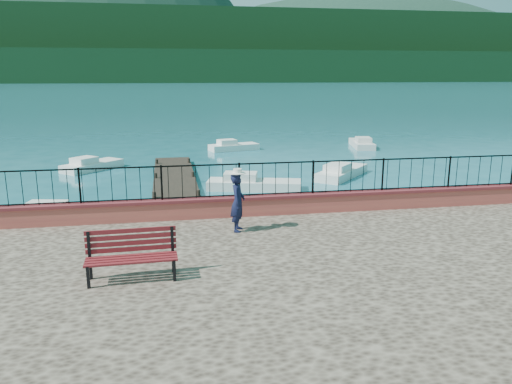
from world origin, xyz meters
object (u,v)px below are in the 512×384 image
object	(u,v)px
person	(238,202)
boat_3	(92,163)
boat_1	(254,181)
boat_4	(234,144)
boat_2	(342,169)
park_bench	(132,265)
boat_0	(62,213)
boat_5	(362,141)

from	to	relation	value
person	boat_3	world-z (taller)	person
boat_1	boat_4	world-z (taller)	same
boat_2	boat_4	distance (m)	11.00
park_bench	boat_2	size ratio (longest dim) A/B	0.44
person	boat_0	xyz separation A→B (m)	(-5.54, 5.59, -1.57)
boat_2	boat_5	xyz separation A→B (m)	(5.13, 10.05, 0.00)
boat_3	boat_5	world-z (taller)	same
boat_1	boat_4	xyz separation A→B (m)	(0.71, 12.17, 0.00)
person	boat_5	distance (m)	25.12
boat_1	boat_3	xyz separation A→B (m)	(-8.06, 6.38, 0.00)
boat_3	boat_4	distance (m)	10.51
boat_1	boat_3	bearing A→B (deg)	156.71
boat_0	boat_2	bearing A→B (deg)	37.34
boat_4	boat_5	bearing A→B (deg)	-15.28
boat_0	boat_2	xyz separation A→B (m)	(12.72, 6.20, 0.00)
boat_2	boat_3	distance (m)	13.76
boat_1	boat_4	bearing A→B (deg)	101.71
person	boat_4	size ratio (longest dim) A/B	0.45
person	boat_2	xyz separation A→B (m)	(7.18, 11.79, -1.57)
boat_1	person	bearing A→B (deg)	-87.48
boat_2	boat_4	xyz separation A→B (m)	(-4.29, 10.13, 0.00)
person	boat_5	bearing A→B (deg)	-13.13
boat_0	boat_3	bearing A→B (deg)	103.23
person	boat_3	xyz separation A→B (m)	(-5.89, 16.12, -1.57)
park_bench	boat_0	size ratio (longest dim) A/B	0.47
boat_0	boat_4	xyz separation A→B (m)	(8.42, 16.33, 0.00)
person	boat_0	distance (m)	8.02
boat_1	boat_5	distance (m)	15.78
boat_5	boat_1	bearing A→B (deg)	151.83
boat_3	boat_5	xyz separation A→B (m)	(18.20, 5.72, 0.00)
park_bench	boat_4	distance (m)	25.32
boat_3	person	bearing A→B (deg)	-117.25
boat_0	boat_2	distance (m)	14.15
boat_2	boat_4	bearing A→B (deg)	64.83
boat_5	boat_0	bearing A→B (deg)	144.12
park_bench	boat_2	world-z (taller)	park_bench
boat_0	boat_4	size ratio (longest dim) A/B	1.14
boat_3	boat_4	world-z (taller)	same
park_bench	boat_3	xyz separation A→B (m)	(-3.34, 18.91, -1.10)
person	boat_4	bearing A→B (deg)	8.78
person	boat_1	bearing A→B (deg)	3.72
boat_4	boat_1	bearing A→B (deg)	-108.18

